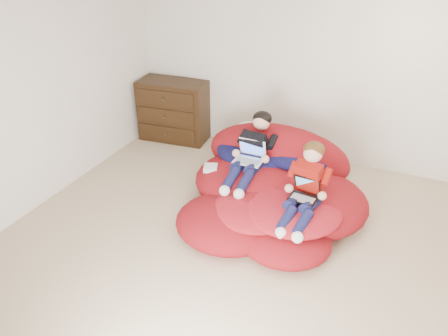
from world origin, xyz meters
TOP-DOWN VIEW (x-y plane):
  - room_shell at (0.00, 0.00)m, footprint 5.10×5.10m
  - dresser at (-1.90, 2.21)m, footprint 1.15×0.67m
  - beanbag_pile at (0.25, 0.93)m, footprint 2.34×2.37m
  - cream_pillow at (-0.36, 1.68)m, footprint 0.43×0.28m
  - older_boy at (-0.08, 1.08)m, footprint 0.36×1.19m
  - younger_boy at (0.75, 0.55)m, footprint 0.38×0.99m
  - laptop_white at (-0.08, 0.98)m, footprint 0.35×0.31m
  - laptop_black at (0.75, 0.53)m, footprint 0.32×0.33m
  - power_adapter at (-0.56, 0.82)m, footprint 0.22×0.22m

SIDE VIEW (x-z plane):
  - room_shell at x=0.00m, z-range -1.17..1.60m
  - beanbag_pile at x=0.25m, z-range -0.19..0.72m
  - power_adapter at x=-0.56m, z-range 0.39..0.45m
  - dresser at x=-1.90m, z-range 0.00..1.00m
  - laptop_black at x=0.75m, z-range 0.46..0.67m
  - cream_pillow at x=-0.36m, z-range 0.48..0.76m
  - laptop_white at x=-0.08m, z-range 0.51..0.76m
  - younger_boy at x=0.75m, z-range 0.27..1.05m
  - older_boy at x=-0.08m, z-range 0.32..1.05m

